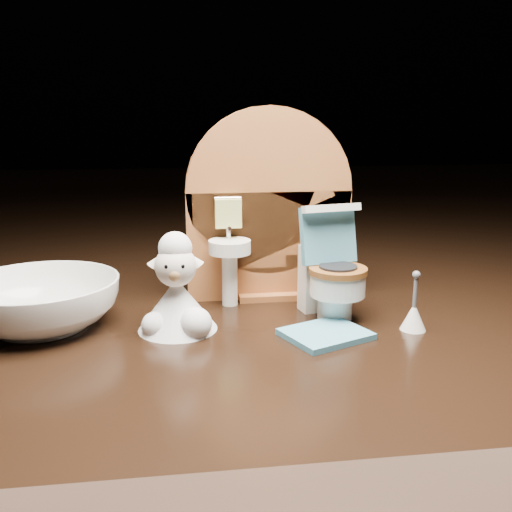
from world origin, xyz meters
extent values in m
cube|color=black|center=(0.00, 0.00, -0.05)|extent=(2.50, 2.50, 0.10)
cube|color=#9E582B|center=(0.00, 0.07, 0.04)|extent=(0.13, 0.02, 0.09)
cylinder|color=#9E582B|center=(0.00, 0.07, 0.09)|extent=(0.13, 0.02, 0.13)
cube|color=#9E582B|center=(0.00, 0.07, 0.00)|extent=(0.05, 0.04, 0.01)
cylinder|color=white|center=(-0.03, 0.05, 0.02)|extent=(0.01, 0.01, 0.04)
cylinder|color=white|center=(-0.03, 0.04, 0.05)|extent=(0.03, 0.03, 0.01)
cylinder|color=silver|center=(-0.03, 0.05, 0.06)|extent=(0.00, 0.00, 0.01)
cube|color=#C9CF6F|center=(-0.03, 0.05, 0.07)|extent=(0.02, 0.01, 0.02)
cube|color=#9E582B|center=(0.04, 0.06, 0.05)|extent=(0.02, 0.01, 0.02)
cylinder|color=beige|center=(0.04, 0.05, 0.05)|extent=(0.02, 0.02, 0.02)
cylinder|color=white|center=(0.04, 0.01, 0.01)|extent=(0.02, 0.02, 0.02)
cylinder|color=white|center=(0.04, 0.00, 0.03)|extent=(0.04, 0.04, 0.02)
cylinder|color=brown|center=(0.04, 0.00, 0.04)|extent=(0.04, 0.04, 0.00)
cube|color=white|center=(0.03, 0.03, 0.02)|extent=(0.04, 0.02, 0.05)
cube|color=teal|center=(0.04, 0.02, 0.06)|extent=(0.04, 0.02, 0.04)
cube|color=white|center=(0.04, 0.02, 0.08)|extent=(0.04, 0.02, 0.01)
cylinder|color=#90A93C|center=(0.04, 0.03, 0.06)|extent=(0.01, 0.01, 0.01)
cube|color=teal|center=(0.02, -0.03, 0.00)|extent=(0.06, 0.06, 0.00)
cone|color=white|center=(0.09, -0.02, 0.01)|extent=(0.02, 0.02, 0.02)
cylinder|color=#59595B|center=(0.09, -0.02, 0.03)|extent=(0.00, 0.00, 0.02)
sphere|color=#59595B|center=(0.09, -0.02, 0.04)|extent=(0.01, 0.01, 0.01)
cone|color=white|center=(-0.07, 0.00, 0.02)|extent=(0.05, 0.05, 0.04)
sphere|color=white|center=(-0.06, -0.02, 0.01)|extent=(0.02, 0.02, 0.02)
sphere|color=white|center=(-0.09, -0.01, 0.01)|extent=(0.02, 0.02, 0.02)
sphere|color=white|center=(-0.07, 0.00, 0.05)|extent=(0.03, 0.03, 0.03)
sphere|color=tan|center=(-0.07, -0.01, 0.04)|extent=(0.01, 0.01, 0.01)
sphere|color=white|center=(-0.07, 0.00, 0.06)|extent=(0.02, 0.02, 0.02)
cone|color=white|center=(-0.09, 0.00, 0.05)|extent=(0.01, 0.01, 0.01)
cone|color=white|center=(-0.06, 0.00, 0.05)|extent=(0.01, 0.01, 0.01)
sphere|color=black|center=(-0.08, -0.01, 0.05)|extent=(0.00, 0.00, 0.00)
sphere|color=black|center=(-0.07, -0.01, 0.05)|extent=(0.00, 0.00, 0.00)
imported|color=white|center=(-0.17, 0.02, 0.02)|extent=(0.14, 0.14, 0.03)
camera|label=1|loc=(-0.07, -0.37, 0.14)|focal=40.00mm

